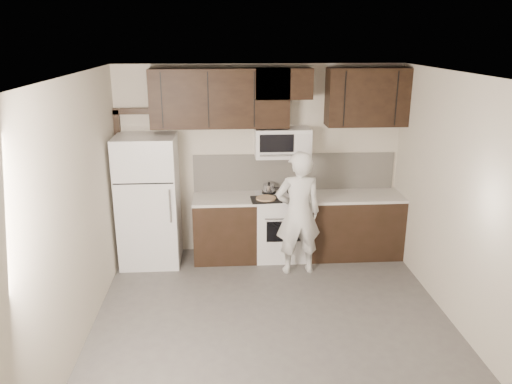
{
  "coord_description": "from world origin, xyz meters",
  "views": [
    {
      "loc": [
        -0.51,
        -4.66,
        3.07
      ],
      "look_at": [
        -0.14,
        0.9,
        1.31
      ],
      "focal_mm": 35.0,
      "sensor_mm": 36.0,
      "label": 1
    }
  ],
  "objects": [
    {
      "name": "back_wall",
      "position": [
        0.0,
        2.25,
        1.35
      ],
      "size": [
        4.0,
        0.0,
        4.0
      ],
      "primitive_type": "plane",
      "rotation": [
        1.57,
        0.0,
        0.0
      ],
      "color": "beige",
      "rests_on": "ground"
    },
    {
      "name": "person",
      "position": [
        0.45,
        1.43,
        0.84
      ],
      "size": [
        0.65,
        0.46,
        1.67
      ],
      "primitive_type": "imported",
      "rotation": [
        0.0,
        0.0,
        3.24
      ],
      "color": "white",
      "rests_on": "floor"
    },
    {
      "name": "baking_tray",
      "position": [
        0.05,
        1.77,
        0.92
      ],
      "size": [
        0.42,
        0.33,
        0.02
      ],
      "primitive_type": "cube",
      "rotation": [
        0.0,
        0.0,
        0.05
      ],
      "color": "black",
      "rests_on": "counter_run"
    },
    {
      "name": "stove",
      "position": [
        0.3,
        1.94,
        0.46
      ],
      "size": [
        0.76,
        0.66,
        0.94
      ],
      "color": "white",
      "rests_on": "floor"
    },
    {
      "name": "ceiling",
      "position": [
        0.0,
        0.0,
        2.7
      ],
      "size": [
        4.5,
        4.5,
        0.0
      ],
      "primitive_type": "plane",
      "rotation": [
        3.14,
        0.0,
        0.0
      ],
      "color": "white",
      "rests_on": "back_wall"
    },
    {
      "name": "microwave",
      "position": [
        0.3,
        2.06,
        1.65
      ],
      "size": [
        0.76,
        0.42,
        0.4
      ],
      "color": "white",
      "rests_on": "upper_cabinets"
    },
    {
      "name": "backsplash",
      "position": [
        0.5,
        2.24,
        1.18
      ],
      "size": [
        2.9,
        0.02,
        0.54
      ],
      "primitive_type": "cube",
      "color": "beige",
      "rests_on": "counter_run"
    },
    {
      "name": "floor",
      "position": [
        0.0,
        0.0,
        0.0
      ],
      "size": [
        4.5,
        4.5,
        0.0
      ],
      "primitive_type": "plane",
      "color": "#524F4D",
      "rests_on": "ground"
    },
    {
      "name": "saucepan",
      "position": [
        0.12,
        2.09,
        0.98
      ],
      "size": [
        0.29,
        0.17,
        0.17
      ],
      "color": "silver",
      "rests_on": "stove"
    },
    {
      "name": "pizza",
      "position": [
        0.05,
        1.77,
        0.94
      ],
      "size": [
        0.29,
        0.29,
        0.02
      ],
      "primitive_type": "cylinder",
      "rotation": [
        0.0,
        0.0,
        0.05
      ],
      "color": "tan",
      "rests_on": "baking_tray"
    },
    {
      "name": "upper_cabinets",
      "position": [
        0.21,
        2.08,
        2.28
      ],
      "size": [
        3.48,
        0.35,
        0.78
      ],
      "color": "black",
      "rests_on": "back_wall"
    },
    {
      "name": "counter_run",
      "position": [
        0.6,
        1.94,
        0.46
      ],
      "size": [
        2.95,
        0.64,
        0.91
      ],
      "color": "black",
      "rests_on": "floor"
    },
    {
      "name": "door_trim",
      "position": [
        -1.92,
        2.21,
        1.25
      ],
      "size": [
        0.5,
        0.08,
        2.12
      ],
      "color": "black",
      "rests_on": "floor"
    },
    {
      "name": "refrigerator",
      "position": [
        -1.55,
        1.89,
        0.9
      ],
      "size": [
        0.8,
        0.76,
        1.8
      ],
      "color": "white",
      "rests_on": "floor"
    }
  ]
}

